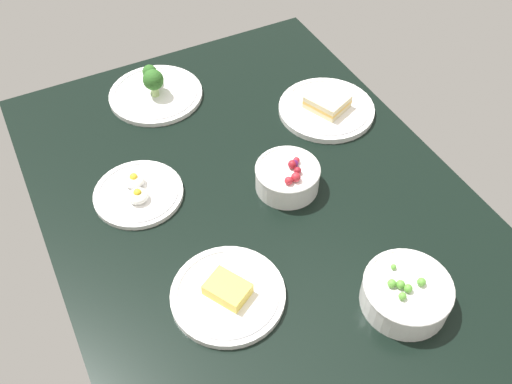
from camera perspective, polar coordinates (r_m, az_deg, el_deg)
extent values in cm
cube|color=black|center=(119.81, 0.00, -1.27)|extent=(113.05, 83.51, 4.00)
cylinder|color=white|center=(118.50, 3.24, 1.27)|extent=(13.29, 13.29, 5.29)
torus|color=white|center=(116.58, 3.30, 2.16)|extent=(13.56, 13.56, 0.80)
sphere|color=#B2232D|center=(117.71, 4.06, 3.18)|extent=(1.43, 1.43, 1.43)
sphere|color=#B2232D|center=(114.05, 4.00, 1.49)|extent=(1.95, 1.95, 1.95)
sphere|color=#B2232D|center=(113.48, 3.28, 1.14)|extent=(1.68, 1.68, 1.68)
sphere|color=maroon|center=(115.56, 4.18, 2.14)|extent=(1.57, 1.57, 1.57)
sphere|color=#59144C|center=(116.79, 3.85, 2.84)|extent=(1.74, 1.74, 1.74)
sphere|color=maroon|center=(116.59, 3.63, 2.81)|extent=(1.87, 1.87, 1.87)
cylinder|color=white|center=(120.93, -11.65, -0.17)|extent=(18.60, 18.60, 1.08)
torus|color=#B7B7BC|center=(120.53, -11.69, 0.00)|extent=(16.87, 16.87, 0.50)
ellipsoid|color=white|center=(118.22, -11.69, -0.39)|extent=(4.20, 4.20, 2.31)
sphere|color=yellow|center=(117.46, -11.76, -0.06)|extent=(1.68, 1.68, 1.68)
ellipsoid|color=white|center=(121.32, -12.06, 1.14)|extent=(4.23, 4.23, 2.33)
sphere|color=yellow|center=(120.57, -12.14, 1.48)|extent=(1.69, 1.69, 1.69)
cylinder|color=white|center=(103.93, -2.82, -10.23)|extent=(20.70, 20.70, 1.32)
torus|color=#B7B7BC|center=(103.37, -2.83, -10.04)|extent=(18.71, 18.71, 0.50)
cube|color=#F2D14C|center=(102.30, -2.86, -9.67)|extent=(9.20, 8.47, 2.52)
cylinder|color=white|center=(144.20, -9.97, 9.57)|extent=(22.78, 22.78, 1.15)
torus|color=#B7B7BC|center=(143.85, -10.00, 9.75)|extent=(20.55, 20.55, 0.50)
cylinder|color=#9EBC72|center=(146.42, -10.45, 10.97)|extent=(1.24, 1.24, 2.09)
sphere|color=#2D6023|center=(145.02, -10.58, 11.72)|extent=(3.54, 3.54, 3.54)
cylinder|color=#9EBC72|center=(143.66, -10.14, 10.17)|extent=(1.65, 1.65, 1.98)
sphere|color=#2D6023|center=(142.00, -10.29, 11.04)|extent=(4.70, 4.70, 4.70)
cylinder|color=#9EBC72|center=(142.29, -10.06, 9.95)|extent=(1.75, 1.75, 2.72)
sphere|color=#2D6023|center=(140.35, -10.23, 10.98)|extent=(5.00, 5.00, 5.00)
cylinder|color=white|center=(138.62, 7.04, 8.21)|extent=(22.81, 22.81, 1.39)
torus|color=#B7B7BC|center=(138.18, 7.07, 8.43)|extent=(20.57, 20.57, 0.50)
cube|color=beige|center=(137.80, 7.09, 8.62)|extent=(11.08, 10.63, 1.20)
cube|color=#E5B24C|center=(137.17, 7.13, 8.94)|extent=(11.08, 10.63, 0.80)
cube|color=beige|center=(136.54, 7.17, 9.26)|extent=(11.08, 10.63, 1.20)
cylinder|color=white|center=(104.87, 14.73, -9.85)|extent=(15.58, 15.58, 5.33)
torus|color=white|center=(102.69, 15.02, -9.06)|extent=(15.75, 15.75, 0.80)
sphere|color=#599E38|center=(101.46, 14.96, -9.29)|extent=(1.52, 1.52, 1.52)
sphere|color=#599E38|center=(103.66, 13.58, -7.29)|extent=(1.01, 1.01, 1.01)
sphere|color=#599E38|center=(102.79, 16.21, -8.62)|extent=(1.53, 1.53, 1.53)
sphere|color=#599E38|center=(100.45, 14.43, -10.05)|extent=(1.39, 1.39, 1.39)
sphere|color=#599E38|center=(101.55, 14.24, -8.94)|extent=(1.56, 1.56, 1.56)
sphere|color=#599E38|center=(101.33, 13.41, -8.87)|extent=(1.54, 1.54, 1.54)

